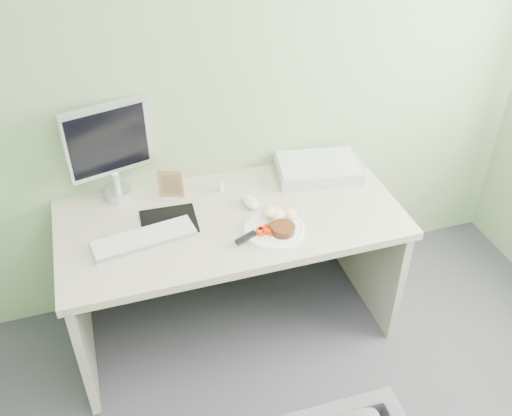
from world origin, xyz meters
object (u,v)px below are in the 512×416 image
object	(u,v)px
plate	(274,230)
scanner	(318,169)
monitor	(111,148)
desk	(232,246)

from	to	relation	value
plate	scanner	size ratio (longest dim) A/B	0.66
scanner	monitor	xyz separation A→B (m)	(-1.00, 0.10, 0.25)
monitor	desk	bearing A→B (deg)	-47.31
desk	monitor	bearing A→B (deg)	146.94
scanner	monitor	bearing A→B (deg)	-175.97
monitor	scanner	bearing A→B (deg)	-20.04
desk	plate	distance (m)	0.30
plate	desk	bearing A→B (deg)	134.36
plate	scanner	distance (m)	0.52
monitor	plate	bearing A→B (deg)	-50.86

